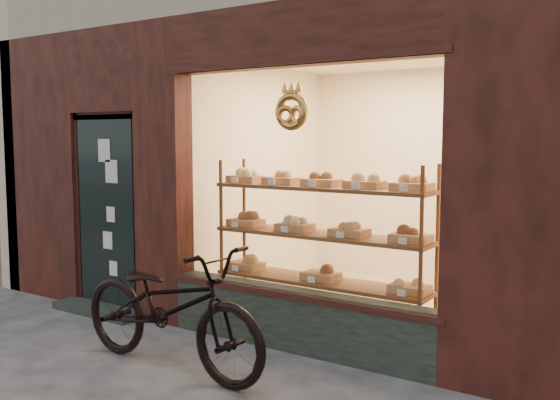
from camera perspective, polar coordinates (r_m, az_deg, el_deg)
The scene contains 2 objects.
display_shelf at distance 5.98m, azimuth 3.79°, elevation -4.28°, with size 2.20×0.45×1.70m.
bicycle at distance 5.30m, azimuth -10.05°, elevation -9.62°, with size 0.71×2.02×1.06m, color black.
Camera 1 is at (3.39, -2.55, 1.93)m, focal length 40.00 mm.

